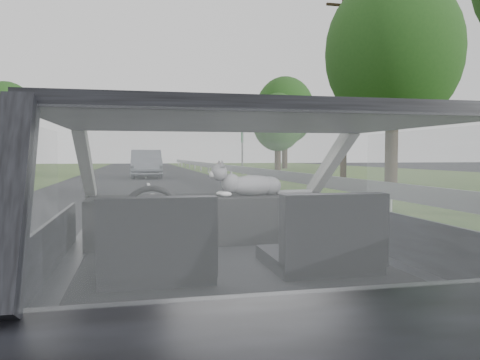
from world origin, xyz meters
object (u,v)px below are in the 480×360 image
other_car (146,164)px  utility_pole (344,86)px  highway_sign (242,154)px  cat (253,184)px  subject_car (232,258)px

other_car → utility_pole: bearing=-43.7°
other_car → highway_sign: highway_sign is taller
other_car → highway_sign: bearing=22.8°
cat → highway_sign: highway_sign is taller
subject_car → other_car: (0.04, 24.46, 0.06)m
cat → utility_pole: (8.03, 15.89, 3.18)m
subject_car → cat: 0.74m
subject_car → other_car: other_car is taller
other_car → cat: bearing=-89.2°
other_car → utility_pole: 12.00m
subject_car → utility_pole: bearing=63.3°
utility_pole → subject_car: bearing=-116.7°
subject_car → utility_pole: size_ratio=0.47×
highway_sign → utility_pole: bearing=-60.5°
subject_car → highway_sign: bearing=77.1°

